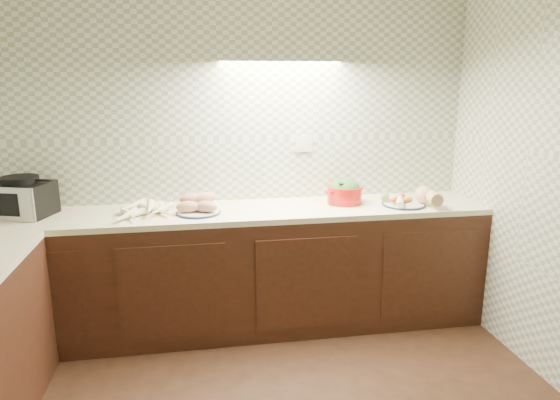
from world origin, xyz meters
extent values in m
cube|color=gray|center=(0.00, 1.78, 1.30)|extent=(3.60, 0.05, 2.60)
cube|color=beige|center=(0.55, 1.79, 1.32)|extent=(0.13, 0.01, 0.12)
cube|color=black|center=(0.00, 1.50, 0.43)|extent=(3.60, 0.60, 0.86)
cube|color=#FDFAC5|center=(0.00, 1.50, 0.88)|extent=(3.60, 0.60, 0.04)
cube|color=black|center=(-1.43, 1.59, 1.01)|extent=(0.45, 0.39, 0.23)
cube|color=#97979C|center=(-1.48, 1.45, 1.01)|extent=(0.36, 0.13, 0.23)
cube|color=black|center=(-1.48, 1.45, 1.01)|extent=(0.24, 0.08, 0.15)
cylinder|color=black|center=(-1.43, 1.59, 1.15)|extent=(0.31, 0.31, 0.04)
cone|color=#F2E4C1|center=(-0.74, 1.39, 0.92)|extent=(0.19, 0.23, 0.05)
cone|color=#F2E4C1|center=(-0.72, 1.40, 0.92)|extent=(0.12, 0.25, 0.05)
cone|color=#F2E4C1|center=(-0.71, 1.46, 0.93)|extent=(0.19, 0.25, 0.06)
cone|color=#F2E4C1|center=(-0.47, 1.46, 0.93)|extent=(0.24, 0.22, 0.06)
cone|color=#F2E4C1|center=(-0.62, 1.56, 0.92)|extent=(0.22, 0.19, 0.05)
cone|color=#F2E4C1|center=(-0.68, 1.47, 0.93)|extent=(0.06, 0.21, 0.06)
cone|color=#F2E4C1|center=(-0.66, 1.50, 0.93)|extent=(0.07, 0.28, 0.06)
cone|color=#F2E4C1|center=(-0.69, 1.43, 0.92)|extent=(0.19, 0.22, 0.05)
cone|color=#F2E4C1|center=(-0.69, 1.40, 0.94)|extent=(0.16, 0.27, 0.05)
cone|color=#F2E4C1|center=(-0.59, 1.45, 0.94)|extent=(0.18, 0.24, 0.05)
cone|color=#F2E4C1|center=(-0.51, 1.47, 0.94)|extent=(0.21, 0.24, 0.05)
cone|color=#F2E4C1|center=(-0.54, 1.40, 0.95)|extent=(0.12, 0.23, 0.05)
cylinder|color=#171E40|center=(-0.26, 1.44, 0.91)|extent=(0.31, 0.31, 0.01)
cylinder|color=silver|center=(-0.26, 1.44, 0.91)|extent=(0.29, 0.29, 0.02)
ellipsoid|color=tan|center=(-0.33, 1.43, 0.96)|extent=(0.17, 0.10, 0.08)
ellipsoid|color=tan|center=(-0.21, 1.41, 0.96)|extent=(0.17, 0.10, 0.08)
ellipsoid|color=tan|center=(-0.26, 1.50, 0.96)|extent=(0.17, 0.10, 0.08)
ellipsoid|color=tan|center=(-0.31, 1.48, 1.00)|extent=(0.17, 0.10, 0.08)
ellipsoid|color=tan|center=(-0.22, 1.49, 1.00)|extent=(0.17, 0.10, 0.08)
cylinder|color=black|center=(-0.30, 1.62, 0.93)|extent=(0.14, 0.14, 0.05)
sphere|color=maroon|center=(-0.31, 1.62, 0.97)|extent=(0.08, 0.08, 0.08)
sphere|color=silver|center=(-0.27, 1.63, 0.96)|extent=(0.05, 0.05, 0.05)
cylinder|color=#B81610|center=(0.81, 1.55, 0.96)|extent=(0.34, 0.34, 0.13)
cube|color=#B81610|center=(0.68, 1.50, 1.00)|extent=(0.05, 0.06, 0.02)
cube|color=#B81610|center=(0.94, 1.61, 1.00)|extent=(0.05, 0.06, 0.02)
ellipsoid|color=#366A2A|center=(0.81, 1.55, 1.02)|extent=(0.23, 0.23, 0.13)
cylinder|color=#171E40|center=(1.22, 1.42, 0.91)|extent=(0.31, 0.31, 0.01)
cylinder|color=silver|center=(1.22, 1.42, 0.91)|extent=(0.29, 0.29, 0.02)
cone|color=orange|center=(1.22, 1.45, 0.93)|extent=(0.17, 0.13, 0.04)
cone|color=orange|center=(1.22, 1.45, 0.93)|extent=(0.18, 0.09, 0.04)
cone|color=orange|center=(1.20, 1.45, 0.93)|extent=(0.18, 0.11, 0.04)
cone|color=orange|center=(1.21, 1.45, 0.95)|extent=(0.16, 0.14, 0.04)
cone|color=orange|center=(1.21, 1.45, 0.95)|extent=(0.16, 0.15, 0.04)
cylinder|color=white|center=(1.17, 1.37, 0.94)|extent=(0.12, 0.21, 0.05)
cylinder|color=#407D34|center=(1.12, 1.52, 0.94)|extent=(0.09, 0.13, 0.05)
camera|label=1|loc=(-0.27, -1.91, 1.81)|focal=32.00mm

